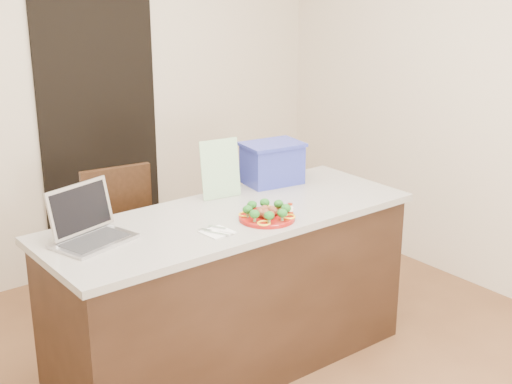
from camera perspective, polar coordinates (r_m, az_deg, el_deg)
ground at (r=4.05m, az=0.25°, el=-15.08°), size 4.00×4.00×0.00m
room_shell at (r=3.43m, az=0.29°, el=8.13°), size 4.00×4.00×4.00m
doorway at (r=5.27m, az=-12.34°, el=4.41°), size 0.90×0.02×2.00m
island at (r=3.99m, az=-1.98°, el=-7.96°), size 2.06×0.76×0.92m
plate at (r=3.72m, az=0.87°, el=-2.04°), size 0.30×0.30×0.02m
meatballs at (r=3.72m, az=0.81°, el=-1.62°), size 0.12×0.12×0.04m
broccoli at (r=3.71m, az=0.87°, el=-1.36°), size 0.25×0.25×0.04m
pepper_rings at (r=3.72m, az=0.87°, el=-1.89°), size 0.24×0.24×0.01m
napkin at (r=3.56m, az=-3.12°, el=-3.23°), size 0.15×0.15×0.01m
fork at (r=3.55m, az=-3.50°, el=-3.15°), size 0.07×0.17×0.00m
knife at (r=3.56m, az=-2.58°, el=-3.09°), size 0.06×0.17×0.01m
yogurt_bottle at (r=3.76m, az=2.74°, el=-1.55°), size 0.04×0.04×0.08m
laptop at (r=3.55m, az=-13.34°, el=-2.61°), size 0.42×0.38×0.26m
leaflet at (r=4.03m, az=-2.87°, el=1.87°), size 0.24×0.09×0.33m
blue_box at (r=4.29m, az=1.31°, el=2.35°), size 0.38×0.30×0.25m
chair at (r=4.50m, az=-10.25°, el=-3.65°), size 0.50×0.50×1.00m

